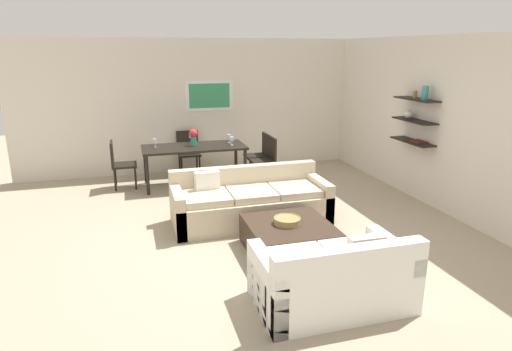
% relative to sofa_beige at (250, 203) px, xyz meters
% --- Properties ---
extents(ground_plane, '(18.00, 18.00, 0.00)m').
position_rel_sofa_beige_xyz_m(ground_plane, '(0.04, -0.34, -0.29)').
color(ground_plane, tan).
extents(back_wall_unit, '(8.40, 0.09, 2.70)m').
position_rel_sofa_beige_xyz_m(back_wall_unit, '(0.33, 3.19, 1.06)').
color(back_wall_unit, silver).
rests_on(back_wall_unit, ground).
extents(right_wall_shelf_unit, '(0.34, 8.20, 2.70)m').
position_rel_sofa_beige_xyz_m(right_wall_shelf_unit, '(3.06, 0.26, 1.06)').
color(right_wall_shelf_unit, silver).
rests_on(right_wall_shelf_unit, ground).
extents(sofa_beige, '(2.28, 0.90, 0.78)m').
position_rel_sofa_beige_xyz_m(sofa_beige, '(0.00, 0.00, 0.00)').
color(sofa_beige, beige).
rests_on(sofa_beige, ground).
extents(loveseat_white, '(1.51, 0.90, 0.78)m').
position_rel_sofa_beige_xyz_m(loveseat_white, '(0.21, -2.40, 0.00)').
color(loveseat_white, white).
rests_on(loveseat_white, ground).
extents(coffee_table, '(1.03, 1.07, 0.38)m').
position_rel_sofa_beige_xyz_m(coffee_table, '(0.21, -1.13, -0.10)').
color(coffee_table, '#38281E').
rests_on(coffee_table, ground).
extents(decorative_bowl, '(0.34, 0.34, 0.08)m').
position_rel_sofa_beige_xyz_m(decorative_bowl, '(0.18, -1.11, 0.13)').
color(decorative_bowl, '#99844C').
rests_on(decorative_bowl, coffee_table).
extents(dining_table, '(1.89, 0.85, 0.75)m').
position_rel_sofa_beige_xyz_m(dining_table, '(-0.50, 2.09, 0.39)').
color(dining_table, black).
rests_on(dining_table, ground).
extents(dining_chair_right_near, '(0.44, 0.44, 0.88)m').
position_rel_sofa_beige_xyz_m(dining_chair_right_near, '(0.85, 1.90, 0.21)').
color(dining_chair_right_near, black).
rests_on(dining_chair_right_near, ground).
extents(dining_chair_right_far, '(0.44, 0.44, 0.88)m').
position_rel_sofa_beige_xyz_m(dining_chair_right_far, '(0.85, 2.28, 0.21)').
color(dining_chair_right_far, black).
rests_on(dining_chair_right_far, ground).
extents(dining_chair_head, '(0.44, 0.44, 0.88)m').
position_rel_sofa_beige_xyz_m(dining_chair_head, '(-0.50, 2.93, 0.21)').
color(dining_chair_head, black).
rests_on(dining_chair_head, ground).
extents(dining_chair_left_far, '(0.44, 0.44, 0.88)m').
position_rel_sofa_beige_xyz_m(dining_chair_left_far, '(-1.85, 2.28, 0.21)').
color(dining_chair_left_far, black).
rests_on(dining_chair_left_far, ground).
extents(wine_glass_right_near, '(0.07, 0.07, 0.16)m').
position_rel_sofa_beige_xyz_m(wine_glass_right_near, '(0.20, 1.99, 0.57)').
color(wine_glass_right_near, silver).
rests_on(wine_glass_right_near, dining_table).
extents(wine_glass_head, '(0.07, 0.07, 0.19)m').
position_rel_sofa_beige_xyz_m(wine_glass_head, '(-0.50, 2.46, 0.59)').
color(wine_glass_head, silver).
rests_on(wine_glass_head, dining_table).
extents(wine_glass_left_far, '(0.07, 0.07, 0.16)m').
position_rel_sofa_beige_xyz_m(wine_glass_left_far, '(-1.19, 2.20, 0.57)').
color(wine_glass_left_far, silver).
rests_on(wine_glass_left_far, dining_table).
extents(wine_glass_right_far, '(0.07, 0.07, 0.17)m').
position_rel_sofa_beige_xyz_m(wine_glass_right_far, '(0.20, 2.20, 0.58)').
color(wine_glass_right_far, silver).
rests_on(wine_glass_right_far, dining_table).
extents(centerpiece_vase, '(0.16, 0.16, 0.31)m').
position_rel_sofa_beige_xyz_m(centerpiece_vase, '(-0.49, 2.14, 0.64)').
color(centerpiece_vase, teal).
rests_on(centerpiece_vase, dining_table).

